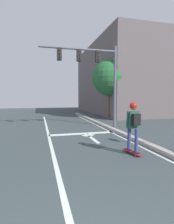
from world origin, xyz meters
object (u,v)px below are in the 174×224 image
(skateboard, at_px, (132,152))
(roadside_tree, at_px, (110,78))
(skater, at_px, (133,121))
(traffic_signal_mast, at_px, (94,67))

(skateboard, distance_m, roadside_tree, 10.09)
(roadside_tree, bearing_deg, skater, -108.01)
(skater, bearing_deg, roadside_tree, 71.99)
(roadside_tree, bearing_deg, skateboard, -108.06)
(skater, relative_size, traffic_signal_mast, 0.33)
(skater, xyz_separation_m, roadside_tree, (2.95, 9.07, 2.35))
(skater, distance_m, roadside_tree, 9.82)
(skater, height_order, roadside_tree, roadside_tree)
(skater, xyz_separation_m, traffic_signal_mast, (0.23, 5.02, 2.47))
(skater, distance_m, traffic_signal_mast, 5.60)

